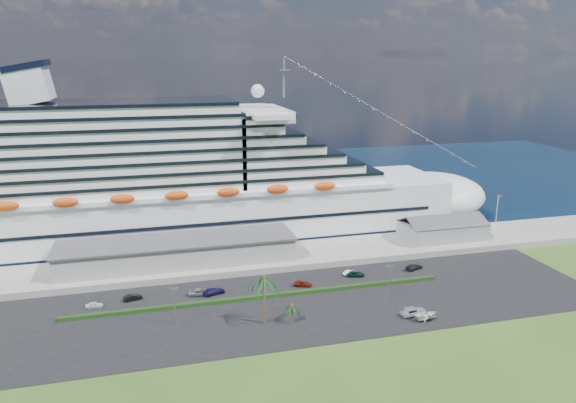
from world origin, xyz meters
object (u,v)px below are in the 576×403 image
object	(u,v)px
cruise_ship	(181,186)
pickup_truck	(413,312)
boat_trailer	(426,315)
parked_car_3	(213,291)

from	to	relation	value
cruise_ship	pickup_truck	bearing A→B (deg)	-56.62
pickup_truck	boat_trailer	size ratio (longest dim) A/B	0.87
parked_car_3	boat_trailer	bearing A→B (deg)	-138.52
boat_trailer	cruise_ship	bearing A→B (deg)	123.64
cruise_ship	boat_trailer	world-z (taller)	cruise_ship
cruise_ship	pickup_truck	distance (m)	79.54
cruise_ship	boat_trailer	bearing A→B (deg)	-56.36
cruise_ship	parked_car_3	xyz separation A→B (m)	(3.19, -42.75, -15.78)
pickup_truck	boat_trailer	distance (m)	2.98
cruise_ship	parked_car_3	distance (m)	45.68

